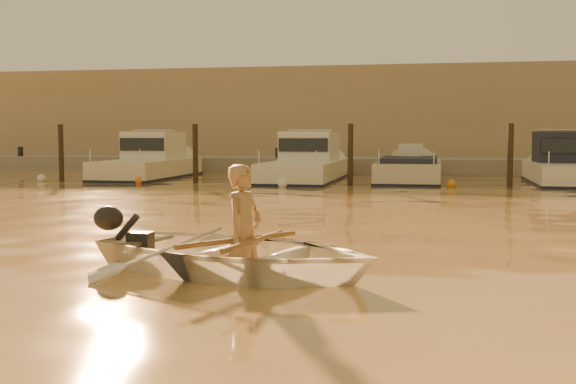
% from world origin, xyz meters
% --- Properties ---
extents(ground_plane, '(160.00, 160.00, 0.00)m').
position_xyz_m(ground_plane, '(0.00, 0.00, 0.00)').
color(ground_plane, olive).
rests_on(ground_plane, ground).
extents(dinghy, '(4.18, 3.48, 0.75)m').
position_xyz_m(dinghy, '(0.27, -1.33, 0.25)').
color(dinghy, white).
rests_on(dinghy, ground_plane).
extents(person, '(0.54, 0.68, 1.62)m').
position_xyz_m(person, '(0.36, -1.35, 0.51)').
color(person, '#A17950').
rests_on(person, dinghy).
extents(outboard_motor, '(0.98, 0.64, 0.70)m').
position_xyz_m(outboard_motor, '(-1.17, -0.90, 0.28)').
color(outboard_motor, black).
rests_on(outboard_motor, dinghy).
extents(oar_port, '(0.22, 2.10, 0.13)m').
position_xyz_m(oar_port, '(0.51, -1.40, 0.42)').
color(oar_port, brown).
rests_on(oar_port, dinghy).
extents(oar_starboard, '(0.99, 1.91, 0.13)m').
position_xyz_m(oar_starboard, '(0.31, -1.34, 0.42)').
color(oar_starboard, brown).
rests_on(oar_starboard, dinghy).
extents(moored_boat_1, '(2.26, 6.73, 1.75)m').
position_xyz_m(moored_boat_1, '(-8.15, 16.00, 0.62)').
color(moored_boat_1, beige).
rests_on(moored_boat_1, ground_plane).
extents(moored_boat_2, '(2.31, 7.74, 1.75)m').
position_xyz_m(moored_boat_2, '(-2.06, 16.00, 0.62)').
color(moored_boat_2, silver).
rests_on(moored_boat_2, ground_plane).
extents(moored_boat_3, '(2.15, 6.17, 0.95)m').
position_xyz_m(moored_boat_3, '(1.61, 16.00, 0.22)').
color(moored_boat_3, beige).
rests_on(moored_boat_3, ground_plane).
extents(moored_boat_4, '(2.00, 6.25, 1.75)m').
position_xyz_m(moored_boat_4, '(6.68, 16.00, 0.62)').
color(moored_boat_4, silver).
rests_on(moored_boat_4, ground_plane).
extents(piling_0, '(0.18, 0.18, 2.20)m').
position_xyz_m(piling_0, '(-10.50, 13.80, 0.90)').
color(piling_0, '#2D2319').
rests_on(piling_0, ground_plane).
extents(piling_1, '(0.18, 0.18, 2.20)m').
position_xyz_m(piling_1, '(-5.50, 13.80, 0.90)').
color(piling_1, '#2D2319').
rests_on(piling_1, ground_plane).
extents(piling_2, '(0.18, 0.18, 2.20)m').
position_xyz_m(piling_2, '(-0.20, 13.80, 0.90)').
color(piling_2, '#2D2319').
rests_on(piling_2, ground_plane).
extents(piling_3, '(0.18, 0.18, 2.20)m').
position_xyz_m(piling_3, '(4.80, 13.80, 0.90)').
color(piling_3, '#2D2319').
rests_on(piling_3, ground_plane).
extents(fender_a, '(0.30, 0.30, 0.30)m').
position_xyz_m(fender_a, '(-11.03, 13.35, 0.10)').
color(fender_a, silver).
rests_on(fender_a, ground_plane).
extents(fender_b, '(0.30, 0.30, 0.30)m').
position_xyz_m(fender_b, '(-7.25, 13.10, 0.10)').
color(fender_b, orange).
rests_on(fender_b, ground_plane).
extents(fender_c, '(0.30, 0.30, 0.30)m').
position_xyz_m(fender_c, '(-2.18, 12.51, 0.10)').
color(fender_c, white).
rests_on(fender_c, ground_plane).
extents(fender_d, '(0.30, 0.30, 0.30)m').
position_xyz_m(fender_d, '(3.02, 13.45, 0.10)').
color(fender_d, '#C57A17').
rests_on(fender_d, ground_plane).
extents(quay, '(52.00, 4.00, 1.00)m').
position_xyz_m(quay, '(0.00, 21.50, 0.15)').
color(quay, gray).
rests_on(quay, ground_plane).
extents(waterfront_building, '(46.00, 7.00, 4.80)m').
position_xyz_m(waterfront_building, '(0.00, 27.00, 2.40)').
color(waterfront_building, '#9E8466').
rests_on(waterfront_building, quay).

